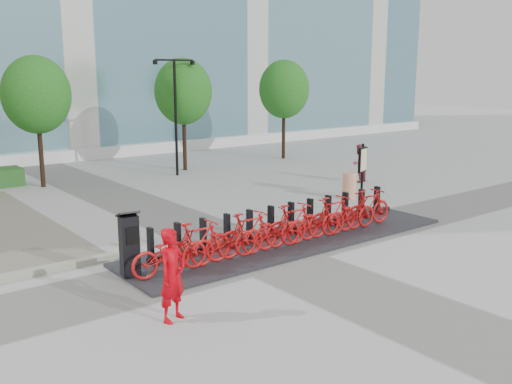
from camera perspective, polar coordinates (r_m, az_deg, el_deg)
ground at (r=14.27m, az=0.53°, el=-6.21°), size 120.00×120.00×0.00m
tree_1 at (r=23.68m, az=-21.10°, el=9.04°), size 2.60×2.60×5.10m
tree_2 at (r=26.33m, az=-7.29°, el=9.92°), size 2.60×2.60×5.10m
tree_3 at (r=29.84m, az=2.82°, el=10.22°), size 2.60×2.60×5.10m
streetlamp at (r=24.98m, az=-8.07°, el=8.76°), size 2.00×0.20×5.00m
dock_pad at (r=15.28m, az=3.67°, el=-4.85°), size 9.60×2.40×0.08m
dock_rail_posts at (r=15.54m, az=2.69°, el=-2.78°), size 8.02×0.50×0.85m
bike_0 at (r=12.68m, az=-8.62°, el=-5.99°), size 1.85×0.65×0.97m
bike_1 at (r=13.01m, az=-5.85°, el=-5.20°), size 1.80×0.51×1.08m
bike_2 at (r=13.41m, az=-3.23°, el=-4.89°), size 1.85×0.65×0.97m
bike_3 at (r=13.79m, az=-0.77°, el=-4.15°), size 1.80×0.51×1.08m
bike_4 at (r=14.24m, az=1.55°, el=-3.87°), size 1.85×0.65×0.97m
bike_5 at (r=14.68m, az=3.72°, el=-3.20°), size 1.80×0.51×1.08m
bike_6 at (r=15.16m, az=5.76°, el=-2.95°), size 1.85×0.65×0.97m
bike_7 at (r=15.64m, az=7.68°, el=-2.34°), size 1.80×0.51×1.08m
bike_8 at (r=16.16m, az=9.47°, el=-2.12°), size 1.85×0.65×0.97m
bike_9 at (r=16.68m, az=11.16°, el=-1.57°), size 1.80×0.51×1.08m
kiosk at (r=12.64m, az=-12.54°, el=-5.15°), size 0.51×0.44×1.48m
worker_red at (r=10.44m, az=-8.35°, el=-8.21°), size 0.74×0.62×1.73m
pedestrian at (r=23.76m, az=10.25°, el=2.84°), size 0.86×0.73×1.57m
construction_barrel at (r=20.58m, az=9.32°, el=0.63°), size 0.62×0.62×0.96m
map_sign at (r=20.77m, az=10.63°, el=2.97°), size 0.63×0.31×1.95m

